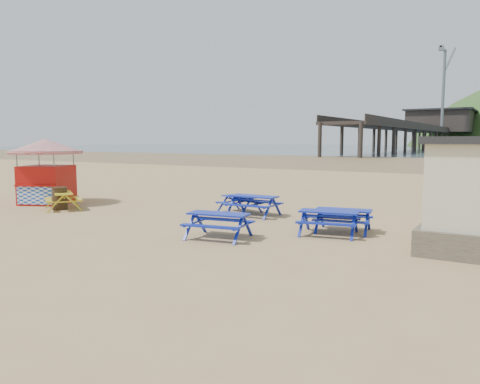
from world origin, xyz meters
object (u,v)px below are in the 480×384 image
Objects in this scene: ice_cream_kiosk at (46,163)px; litter_bin at (60,198)px; picnic_table_blue_a at (240,204)px; picnic_table_yellow at (63,201)px; picnic_table_blue_b at (254,206)px.

ice_cream_kiosk reaches higher than litter_bin.
picnic_table_blue_a is 7.85m from picnic_table_yellow.
ice_cream_kiosk is at bearing 155.26° from litter_bin.
ice_cream_kiosk is 2.81m from litter_bin.
picnic_table_yellow is (-7.12, -3.30, 0.04)m from picnic_table_blue_a.
picnic_table_blue_b is 10.62m from ice_cream_kiosk.
picnic_table_blue_b is at bearing -11.50° from picnic_table_blue_a.
picnic_table_blue_b is 0.43× the size of ice_cream_kiosk.
litter_bin is (-8.15, -2.93, 0.10)m from picnic_table_blue_b.
picnic_table_blue_a is 7.97m from litter_bin.
picnic_table_blue_a is 1.07m from picnic_table_blue_b.
picnic_table_yellow is at bearing -161.62° from picnic_table_blue_b.
ice_cream_kiosk reaches higher than picnic_table_yellow.
picnic_table_yellow is (-8.08, -2.81, -0.03)m from picnic_table_blue_b.
litter_bin is at bearing -47.83° from ice_cream_kiosk.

